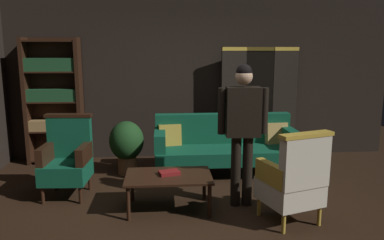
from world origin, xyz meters
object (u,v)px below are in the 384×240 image
object	(u,v)px
coffee_table	(169,179)
armchair_wing_left	(67,158)
standing_figure	(243,122)
potted_plant	(127,144)
book_red_leather	(169,173)
folding_screen	(259,102)
armchair_gilt_accent	(294,180)
velvet_couch	(225,144)
bookshelf	(54,98)

from	to	relation	value
coffee_table	armchair_wing_left	xyz separation A→B (m)	(-1.29, 0.55, 0.12)
standing_figure	potted_plant	distance (m)	2.05
book_red_leather	folding_screen	bearing A→B (deg)	51.97
folding_screen	armchair_gilt_accent	size ratio (longest dim) A/B	1.83
folding_screen	standing_figure	size ratio (longest dim) A/B	1.12
velvet_couch	book_red_leather	distance (m)	1.53
standing_figure	book_red_leather	xyz separation A→B (m)	(-0.87, -0.03, -0.58)
standing_figure	coffee_table	bearing A→B (deg)	-176.48
standing_figure	armchair_gilt_accent	bearing A→B (deg)	-48.54
bookshelf	armchair_gilt_accent	bearing A→B (deg)	-38.33
armchair_gilt_accent	standing_figure	size ratio (longest dim) A/B	0.61
velvet_couch	potted_plant	distance (m)	1.48
bookshelf	coffee_table	bearing A→B (deg)	-48.08
coffee_table	velvet_couch	bearing A→B (deg)	55.86
coffee_table	armchair_wing_left	distance (m)	1.41
bookshelf	book_red_leather	world-z (taller)	bookshelf
bookshelf	coffee_table	xyz separation A→B (m)	(1.83, -2.03, -0.71)
coffee_table	armchair_wing_left	world-z (taller)	armchair_wing_left
bookshelf	armchair_wing_left	xyz separation A→B (m)	(0.54, -1.48, -0.59)
folding_screen	armchair_gilt_accent	distance (m)	2.56
velvet_couch	book_red_leather	world-z (taller)	velvet_couch
bookshelf	velvet_couch	distance (m)	2.87
bookshelf	book_red_leather	distance (m)	2.79
velvet_couch	armchair_gilt_accent	world-z (taller)	armchair_gilt_accent
book_red_leather	armchair_gilt_accent	bearing A→B (deg)	-20.35
bookshelf	armchair_wing_left	bearing A→B (deg)	-70.13
bookshelf	armchair_gilt_accent	xyz separation A→B (m)	(3.16, -2.50, -0.59)
bookshelf	potted_plant	xyz separation A→B (m)	(1.22, -0.68, -0.62)
velvet_couch	armchair_wing_left	bearing A→B (deg)	-161.15
armchair_gilt_accent	potted_plant	size ratio (longest dim) A/B	1.29
book_red_leather	standing_figure	bearing A→B (deg)	1.73
potted_plant	book_red_leather	bearing A→B (deg)	-64.99
velvet_couch	potted_plant	world-z (taller)	velvet_couch
bookshelf	velvet_couch	bearing A→B (deg)	-15.38
coffee_table	folding_screen	bearing A→B (deg)	52.18
folding_screen	bookshelf	distance (m)	3.40
velvet_couch	standing_figure	xyz separation A→B (m)	(0.00, -1.24, 0.57)
coffee_table	standing_figure	distance (m)	1.09
potted_plant	armchair_gilt_accent	bearing A→B (deg)	-43.10
standing_figure	potted_plant	size ratio (longest dim) A/B	2.11
armchair_wing_left	folding_screen	bearing A→B (deg)	27.32
folding_screen	potted_plant	bearing A→B (deg)	-162.72
armchair_wing_left	book_red_leather	xyz separation A→B (m)	(1.30, -0.52, -0.05)
armchair_wing_left	book_red_leather	size ratio (longest dim) A/B	4.43
velvet_couch	armchair_wing_left	distance (m)	2.29
coffee_table	armchair_wing_left	size ratio (longest dim) A/B	0.96
potted_plant	book_red_leather	distance (m)	1.46
velvet_couch	standing_figure	bearing A→B (deg)	-89.99
armchair_gilt_accent	book_red_leather	xyz separation A→B (m)	(-1.32, 0.49, -0.05)
coffee_table	book_red_leather	xyz separation A→B (m)	(0.01, 0.03, 0.07)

